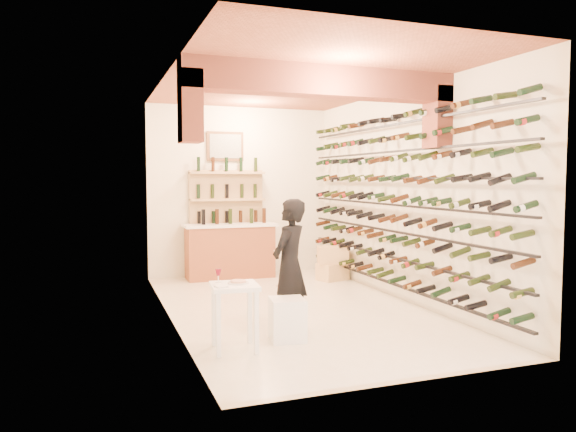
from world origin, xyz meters
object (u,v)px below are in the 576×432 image
Objects in this scene: tasting_table at (234,296)px; crate_lower at (333,272)px; white_stool at (287,319)px; back_counter at (230,249)px; chrome_barstool at (286,272)px; wine_rack at (391,198)px; person at (290,265)px.

crate_lower is at bearing 56.93° from tasting_table.
white_stool is at bearing 17.93° from tasting_table.
back_counter is 2.23× the size of chrome_barstool.
wine_rack is at bearing -19.54° from chrome_barstool.
white_stool is 3.78m from crate_lower.
person is 1.66m from chrome_barstool.
back_counter is at bearing 153.44° from crate_lower.
tasting_table reaches higher than chrome_barstool.
chrome_barstool is at bearing 63.04° from tasting_table.
chrome_barstool is at bearing -80.73° from back_counter.
chrome_barstool is (1.32, 2.07, -0.15)m from tasting_table.
wine_rack is at bearing 34.38° from tasting_table.
back_counter is at bearing -136.54° from person.
wine_rack is 3.38m from back_counter.
crate_lower is at bearing 43.21° from chrome_barstool.
white_stool is 0.30× the size of person.
crate_lower is (1.70, -0.85, -0.38)m from back_counter.
wine_rack is at bearing 163.02° from person.
white_stool is 0.70m from person.
wine_rack is 2.88m from white_stool.
person is (-1.98, -1.02, -0.75)m from wine_rack.
person reaches higher than white_stool.
wine_rack is 1.93m from chrome_barstool.
crate_lower is (1.35, 1.27, -0.29)m from chrome_barstool.
tasting_table is 1.14× the size of chrome_barstool.
white_stool is 0.94× the size of crate_lower.
tasting_table is (-2.81, -1.54, -0.96)m from wine_rack.
white_stool is (0.66, 0.14, -0.35)m from tasting_table.
back_counter reaches higher than white_stool.
crate_lower is at bearing 57.72° from white_stool.
white_stool is at bearing -94.48° from back_counter.
person is at bearing 37.97° from tasting_table.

